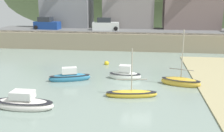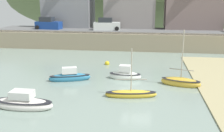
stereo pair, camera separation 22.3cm
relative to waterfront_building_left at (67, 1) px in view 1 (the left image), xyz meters
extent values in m
cube|color=gray|center=(13.17, -25.20, -6.87)|extent=(48.00, 40.00, 0.06)
cube|color=gray|center=(13.17, -8.20, -5.64)|extent=(48.00, 2.40, 2.40)
cube|color=#606060|center=(13.17, -4.50, -4.49)|extent=(48.00, 9.00, 0.10)
cube|color=gray|center=(0.00, 0.00, -0.88)|extent=(8.28, 5.39, 7.12)
cube|color=gray|center=(10.75, 0.00, -0.44)|extent=(8.41, 4.91, 8.02)
cube|color=slate|center=(20.98, 0.00, -0.92)|extent=(8.80, 5.99, 7.05)
ellipsoid|color=white|center=(11.95, -22.22, -6.59)|extent=(3.04, 1.33, 0.90)
ellipsoid|color=black|center=(11.95, -22.22, -6.35)|extent=(2.98, 1.30, 0.12)
cube|color=silver|center=(11.95, -22.22, -5.85)|extent=(1.09, 0.86, 0.59)
ellipsoid|color=gold|center=(16.83, -23.48, -6.59)|extent=(3.53, 1.98, 0.92)
ellipsoid|color=black|center=(16.83, -23.48, -6.34)|extent=(3.46, 1.94, 0.12)
cylinder|color=#B2A893|center=(16.83, -23.48, -4.10)|extent=(0.09, 0.09, 4.05)
cylinder|color=gray|center=(16.83, -23.48, -5.44)|extent=(1.97, 0.61, 0.07)
ellipsoid|color=white|center=(5.67, -29.82, -6.59)|extent=(4.29, 1.46, 0.92)
ellipsoid|color=black|center=(5.67, -29.82, -6.34)|extent=(4.21, 1.43, 0.12)
cube|color=silver|center=(5.67, -29.82, -5.87)|extent=(1.51, 1.00, 0.52)
ellipsoid|color=teal|center=(7.03, -23.42, -6.61)|extent=(3.86, 2.10, 0.86)
ellipsoid|color=black|center=(7.03, -23.42, -6.37)|extent=(3.79, 2.06, 0.12)
cube|color=silver|center=(7.03, -23.42, -5.89)|extent=(1.46, 1.06, 0.56)
ellipsoid|color=gold|center=(12.80, -26.70, -6.66)|extent=(4.04, 1.51, 0.66)
ellipsoid|color=black|center=(12.80, -26.70, -6.48)|extent=(3.96, 1.48, 0.12)
cylinder|color=#B2A893|center=(12.80, -26.70, -4.73)|extent=(0.09, 0.09, 3.20)
cylinder|color=gray|center=(12.80, -26.70, -5.48)|extent=(2.34, 0.41, 0.07)
cube|color=navy|center=(-2.10, -4.50, -3.84)|extent=(4.25, 2.09, 1.20)
cube|color=#282D33|center=(-2.35, -4.50, -2.89)|extent=(2.24, 1.70, 0.80)
cylinder|color=black|center=(-0.45, -3.70, -4.12)|extent=(0.64, 0.22, 0.64)
cylinder|color=black|center=(-0.45, -5.30, -4.12)|extent=(0.64, 0.22, 0.64)
cylinder|color=black|center=(-3.75, -3.70, -4.12)|extent=(0.64, 0.22, 0.64)
cylinder|color=black|center=(-3.75, -5.30, -4.12)|extent=(0.64, 0.22, 0.64)
cube|color=silver|center=(7.48, -4.50, -3.84)|extent=(4.21, 1.98, 1.20)
cube|color=#282D33|center=(7.23, -4.50, -2.89)|extent=(2.20, 1.64, 0.80)
cylinder|color=black|center=(9.13, -3.70, -4.12)|extent=(0.64, 0.22, 0.64)
cylinder|color=black|center=(9.13, -5.30, -4.12)|extent=(0.64, 0.22, 0.64)
cylinder|color=black|center=(5.83, -3.70, -4.12)|extent=(0.64, 0.22, 0.64)
cylinder|color=black|center=(5.83, -5.30, -4.12)|extent=(0.64, 0.22, 0.64)
sphere|color=yellow|center=(9.47, -17.17, -6.69)|extent=(0.52, 0.52, 0.52)
camera|label=1|loc=(13.72, -45.37, 0.38)|focal=41.95mm
camera|label=2|loc=(13.94, -45.35, 0.38)|focal=41.95mm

